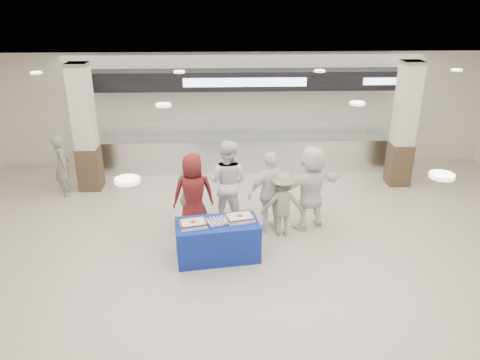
{
  "coord_description": "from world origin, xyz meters",
  "views": [
    {
      "loc": [
        -0.6,
        -7.08,
        4.85
      ],
      "look_at": [
        -0.26,
        1.6,
        1.24
      ],
      "focal_mm": 35.0,
      "sensor_mm": 36.0,
      "label": 1
    }
  ],
  "objects_px": {
    "sheet_cake_left": "(193,223)",
    "soldier_bg": "(62,165)",
    "chef_short": "(271,192)",
    "civilian_white": "(311,187)",
    "civilian_maroon": "(193,194)",
    "display_table": "(218,240)",
    "soldier_b": "(283,204)",
    "cupcake_tray": "(218,221)",
    "sheet_cake_right": "(240,217)",
    "soldier_a": "(190,191)",
    "chef_tall": "(228,182)"
  },
  "relations": [
    {
      "from": "chef_tall",
      "to": "sheet_cake_right",
      "type": "bearing_deg",
      "value": 122.63
    },
    {
      "from": "sheet_cake_left",
      "to": "soldier_bg",
      "type": "distance_m",
      "value": 4.68
    },
    {
      "from": "sheet_cake_right",
      "to": "soldier_b",
      "type": "bearing_deg",
      "value": 39.56
    },
    {
      "from": "soldier_a",
      "to": "soldier_bg",
      "type": "height_order",
      "value": "soldier_a"
    },
    {
      "from": "cupcake_tray",
      "to": "civilian_white",
      "type": "relative_size",
      "value": 0.23
    },
    {
      "from": "civilian_white",
      "to": "soldier_bg",
      "type": "height_order",
      "value": "civilian_white"
    },
    {
      "from": "soldier_b",
      "to": "civilian_maroon",
      "type": "bearing_deg",
      "value": -4.92
    },
    {
      "from": "soldier_a",
      "to": "display_table",
      "type": "bearing_deg",
      "value": 135.42
    },
    {
      "from": "sheet_cake_left",
      "to": "chef_short",
      "type": "height_order",
      "value": "chef_short"
    },
    {
      "from": "civilian_white",
      "to": "chef_tall",
      "type": "bearing_deg",
      "value": -33.03
    },
    {
      "from": "civilian_white",
      "to": "civilian_maroon",
      "type": "bearing_deg",
      "value": -19.24
    },
    {
      "from": "sheet_cake_right",
      "to": "civilian_maroon",
      "type": "distance_m",
      "value": 1.31
    },
    {
      "from": "sheet_cake_left",
      "to": "soldier_bg",
      "type": "bearing_deg",
      "value": 136.44
    },
    {
      "from": "cupcake_tray",
      "to": "civilian_white",
      "type": "xyz_separation_m",
      "value": [
        1.95,
        1.19,
        0.15
      ]
    },
    {
      "from": "soldier_a",
      "to": "chef_short",
      "type": "height_order",
      "value": "chef_short"
    },
    {
      "from": "soldier_bg",
      "to": "civilian_white",
      "type": "bearing_deg",
      "value": -133.96
    },
    {
      "from": "civilian_white",
      "to": "cupcake_tray",
      "type": "bearing_deg",
      "value": 8.51
    },
    {
      "from": "sheet_cake_right",
      "to": "civilian_maroon",
      "type": "relative_size",
      "value": 0.34
    },
    {
      "from": "sheet_cake_left",
      "to": "cupcake_tray",
      "type": "distance_m",
      "value": 0.48
    },
    {
      "from": "display_table",
      "to": "sheet_cake_right",
      "type": "height_order",
      "value": "sheet_cake_right"
    },
    {
      "from": "cupcake_tray",
      "to": "chef_tall",
      "type": "xyz_separation_m",
      "value": [
        0.2,
        1.5,
        0.17
      ]
    },
    {
      "from": "chef_short",
      "to": "soldier_bg",
      "type": "bearing_deg",
      "value": -45.12
    },
    {
      "from": "soldier_b",
      "to": "sheet_cake_left",
      "type": "bearing_deg",
      "value": 28.48
    },
    {
      "from": "sheet_cake_right",
      "to": "sheet_cake_left",
      "type": "bearing_deg",
      "value": -166.77
    },
    {
      "from": "sheet_cake_left",
      "to": "sheet_cake_right",
      "type": "xyz_separation_m",
      "value": [
        0.87,
        0.2,
        0.0
      ]
    },
    {
      "from": "cupcake_tray",
      "to": "civilian_maroon",
      "type": "xyz_separation_m",
      "value": [
        -0.52,
        1.03,
        0.1
      ]
    },
    {
      "from": "cupcake_tray",
      "to": "sheet_cake_right",
      "type": "bearing_deg",
      "value": 15.19
    },
    {
      "from": "sheet_cake_right",
      "to": "cupcake_tray",
      "type": "xyz_separation_m",
      "value": [
        -0.41,
        -0.11,
        -0.02
      ]
    },
    {
      "from": "sheet_cake_left",
      "to": "cupcake_tray",
      "type": "height_order",
      "value": "sheet_cake_left"
    },
    {
      "from": "display_table",
      "to": "soldier_a",
      "type": "bearing_deg",
      "value": 104.21
    },
    {
      "from": "soldier_a",
      "to": "soldier_bg",
      "type": "xyz_separation_m",
      "value": [
        -3.24,
        1.7,
        -0.0
      ]
    },
    {
      "from": "display_table",
      "to": "civilian_white",
      "type": "bearing_deg",
      "value": 22.71
    },
    {
      "from": "civilian_maroon",
      "to": "display_table",
      "type": "bearing_deg",
      "value": 105.54
    },
    {
      "from": "civilian_maroon",
      "to": "chef_tall",
      "type": "xyz_separation_m",
      "value": [
        0.72,
        0.47,
        0.07
      ]
    },
    {
      "from": "sheet_cake_right",
      "to": "chef_short",
      "type": "height_order",
      "value": "chef_short"
    },
    {
      "from": "chef_tall",
      "to": "chef_short",
      "type": "relative_size",
      "value": 1.07
    },
    {
      "from": "cupcake_tray",
      "to": "soldier_bg",
      "type": "distance_m",
      "value": 4.96
    },
    {
      "from": "display_table",
      "to": "soldier_b",
      "type": "height_order",
      "value": "soldier_b"
    },
    {
      "from": "soldier_bg",
      "to": "chef_tall",
      "type": "bearing_deg",
      "value": -137.34
    },
    {
      "from": "soldier_a",
      "to": "soldier_bg",
      "type": "relative_size",
      "value": 1.0
    },
    {
      "from": "soldier_a",
      "to": "chef_short",
      "type": "distance_m",
      "value": 1.74
    },
    {
      "from": "cupcake_tray",
      "to": "chef_short",
      "type": "distance_m",
      "value": 1.54
    },
    {
      "from": "civilian_maroon",
      "to": "soldier_a",
      "type": "distance_m",
      "value": 0.42
    },
    {
      "from": "sheet_cake_right",
      "to": "civilian_white",
      "type": "bearing_deg",
      "value": 35.04
    },
    {
      "from": "chef_short",
      "to": "soldier_b",
      "type": "relative_size",
      "value": 1.25
    },
    {
      "from": "civilian_white",
      "to": "display_table",
      "type": "bearing_deg",
      "value": 8.1
    },
    {
      "from": "cupcake_tray",
      "to": "chef_short",
      "type": "bearing_deg",
      "value": 44.81
    },
    {
      "from": "soldier_bg",
      "to": "sheet_cake_right",
      "type": "bearing_deg",
      "value": -150.82
    },
    {
      "from": "cupcake_tray",
      "to": "civilian_maroon",
      "type": "bearing_deg",
      "value": 116.52
    },
    {
      "from": "sheet_cake_right",
      "to": "cupcake_tray",
      "type": "height_order",
      "value": "sheet_cake_right"
    }
  ]
}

